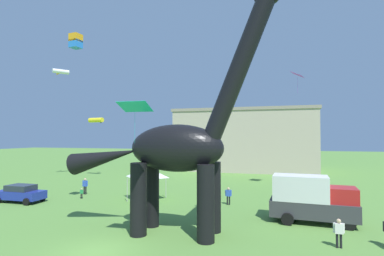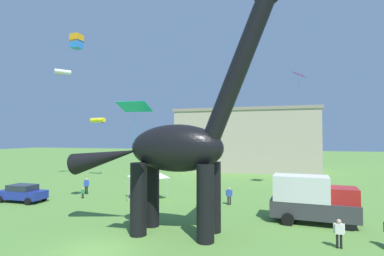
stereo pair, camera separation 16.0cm
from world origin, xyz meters
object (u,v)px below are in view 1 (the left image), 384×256
person_watching_child (85,185)px  kite_high_right (76,41)px  kite_trailing (97,120)px  kite_mid_center (135,107)px  parked_box_truck (311,199)px  festival_canopy_tent (147,172)px  person_far_spectator (82,192)px  parked_sedan_left (21,193)px  dinosaur_sculpture (175,148)px  person_near_flyer (228,194)px  person_photographer (339,230)px  kite_high_left (60,72)px  kite_far_left (297,75)px

person_watching_child → kite_high_right: kite_high_right is taller
kite_high_right → kite_trailing: bearing=119.3°
kite_trailing → kite_mid_center: 30.11m
parked_box_truck → kite_mid_center: (-9.13, -8.20, 5.75)m
festival_canopy_tent → person_far_spectator: bearing=-167.9°
person_far_spectator → festival_canopy_tent: size_ratio=0.31×
kite_high_right → parked_sedan_left: bearing=163.9°
kite_trailing → kite_high_right: 21.48m
person_watching_child → festival_canopy_tent: bearing=126.6°
dinosaur_sculpture → person_far_spectator: size_ratio=14.77×
kite_high_right → kite_mid_center: 11.48m
person_near_flyer → kite_mid_center: (-2.84, -11.97, 6.49)m
person_photographer → festival_canopy_tent: size_ratio=0.48×
person_photographer → kite_mid_center: size_ratio=0.74×
parked_sedan_left → person_photographer: parked_sedan_left is taller
person_far_spectator → festival_canopy_tent: festival_canopy_tent is taller
kite_high_left → kite_far_left: size_ratio=0.95×
kite_trailing → person_near_flyer: bearing=-29.6°
person_watching_child → kite_mid_center: kite_mid_center is taller
kite_high_left → parked_box_truck: bearing=-22.2°
dinosaur_sculpture → kite_high_right: 12.30m
person_near_flyer → kite_high_left: size_ratio=0.66×
person_photographer → parked_box_truck: bearing=132.9°
kite_far_left → kite_high_right: size_ratio=2.17×
dinosaur_sculpture → kite_high_right: (-8.98, 2.20, 8.12)m
festival_canopy_tent → person_watching_child: bearing=175.5°
parked_sedan_left → person_near_flyer: 18.59m
kite_trailing → kite_far_left: bearing=-6.2°
festival_canopy_tent → kite_far_left: bearing=32.8°
parked_box_truck → festival_canopy_tent: bearing=169.0°
parked_sedan_left → person_far_spectator: size_ratio=4.35×
person_far_spectator → kite_high_left: bearing=-117.5°
person_watching_child → kite_far_left: kite_far_left is taller
kite_trailing → kite_high_right: kite_high_right is taller
festival_canopy_tent → parked_sedan_left: bearing=-158.3°
parked_box_truck → person_watching_child: (-21.12, 4.34, -0.66)m
dinosaur_sculpture → kite_high_right: dinosaur_sculpture is taller
kite_trailing → parked_box_truck: bearing=-29.9°
kite_trailing → kite_high_left: 8.41m
person_watching_child → kite_trailing: kite_trailing is taller
parked_sedan_left → festival_canopy_tent: festival_canopy_tent is taller
dinosaur_sculpture → person_photographer: dinosaur_sculpture is taller
person_near_flyer → kite_far_left: (6.27, 8.97, 11.84)m
person_far_spectator → person_photographer: size_ratio=0.64×
person_far_spectator → kite_mid_center: kite_mid_center is taller
festival_canopy_tent → kite_high_left: (-17.56, 9.06, 12.48)m
festival_canopy_tent → kite_mid_center: bearing=-68.1°
kite_far_left → kite_high_right: (-17.14, -15.23, 0.56)m
parked_sedan_left → kite_high_right: bearing=-16.8°
person_far_spectator → kite_trailing: size_ratio=0.39×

